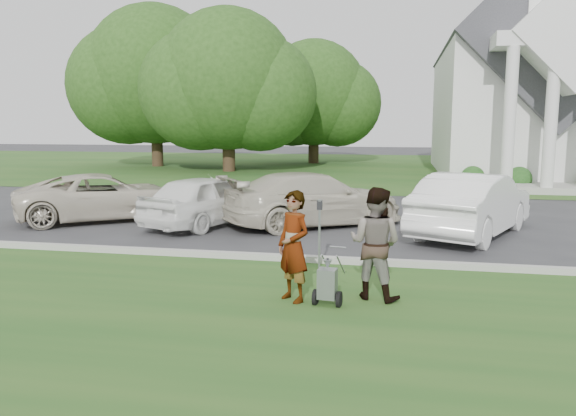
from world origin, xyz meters
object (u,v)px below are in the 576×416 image
(person_left, at_px, (294,247))
(car_c, at_px, (314,199))
(tree_far, at_px, (155,81))
(church, at_px, (527,68))
(car_d, at_px, (472,204))
(striping_cart, at_px, (327,285))
(car_b, at_px, (207,200))
(tree_left, at_px, (227,86))
(person_right, at_px, (375,244))
(car_a, at_px, (104,197))
(parking_meter_near, at_px, (319,226))
(tree_back, at_px, (314,98))

(person_left, bearing_deg, car_c, 134.88)
(tree_far, height_order, car_c, tree_far)
(church, relative_size, car_d, 4.81)
(striping_cart, xyz_separation_m, car_b, (-4.31, 6.53, 0.38))
(tree_left, distance_m, person_right, 25.97)
(person_right, height_order, car_a, person_right)
(parking_meter_near, height_order, car_b, car_b)
(person_left, height_order, car_d, person_left)
(striping_cart, relative_size, person_left, 0.50)
(car_b, height_order, car_c, car_c)
(church, bearing_deg, tree_far, 175.34)
(church, distance_m, car_a, 24.74)
(car_a, distance_m, car_b, 3.42)
(car_c, bearing_deg, striping_cart, 154.87)
(parking_meter_near, distance_m, car_a, 8.63)
(car_c, xyz_separation_m, car_d, (4.28, -0.68, 0.06))
(striping_cart, relative_size, car_c, 0.17)
(church, distance_m, tree_left, 17.07)
(parking_meter_near, distance_m, car_b, 5.82)
(car_a, height_order, car_d, car_d)
(tree_left, bearing_deg, car_b, -74.69)
(tree_far, relative_size, striping_cart, 12.59)
(tree_left, relative_size, car_a, 2.09)
(church, distance_m, striping_cart, 27.10)
(person_right, distance_m, car_d, 6.32)
(person_right, distance_m, parking_meter_near, 2.01)
(tree_left, relative_size, person_left, 5.80)
(parking_meter_near, relative_size, car_d, 0.29)
(person_left, relative_size, car_d, 0.37)
(tree_left, xyz_separation_m, tree_far, (-6.00, 3.00, 0.58))
(church, relative_size, tree_left, 2.27)
(person_left, bearing_deg, tree_back, 137.02)
(car_d, bearing_deg, tree_back, -48.06)
(car_b, xyz_separation_m, car_d, (7.28, -0.09, 0.09))
(car_a, distance_m, car_c, 6.41)
(car_d, bearing_deg, church, -80.09)
(car_a, bearing_deg, person_left, -169.13)
(striping_cart, height_order, parking_meter_near, parking_meter_near)
(tree_left, bearing_deg, car_c, -65.35)
(church, height_order, tree_far, church)
(tree_far, distance_m, person_left, 31.10)
(tree_far, distance_m, person_right, 31.38)
(tree_back, xyz_separation_m, person_right, (5.86, -31.65, -3.79))
(tree_far, bearing_deg, tree_left, -26.56)
(church, distance_m, car_b, 22.98)
(tree_far, bearing_deg, church, -4.66)
(striping_cart, height_order, car_d, car_d)
(tree_far, height_order, tree_back, tree_far)
(parking_meter_near, bearing_deg, striping_cart, -78.54)
(church, height_order, car_c, church)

